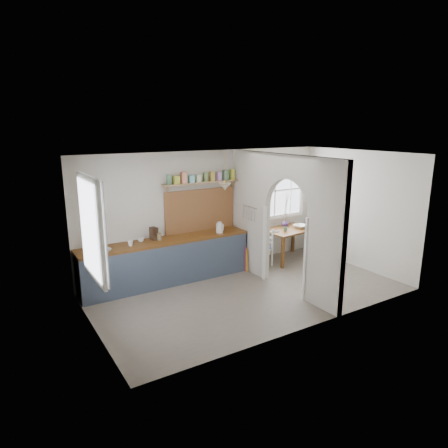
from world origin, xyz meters
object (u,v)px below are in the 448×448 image
dining_table (288,244)px  vase (285,223)px  chair_right (316,236)px  kettle (219,227)px  chair_left (261,248)px

dining_table → vase: 0.51m
dining_table → vase: bearing=68.8°
chair_right → kettle: size_ratio=3.77×
kettle → chair_left: bearing=-26.3°
chair_right → vase: vase is taller
kettle → vase: bearing=-16.5°
kettle → chair_right: bearing=-20.6°
dining_table → chair_left: chair_left is taller
chair_left → vase: bearing=93.7°
dining_table → kettle: bearing=170.8°
chair_left → vase: (0.87, 0.22, 0.41)m
chair_left → chair_right: bearing=81.6°
dining_table → chair_right: chair_right is taller
chair_left → chair_right: 1.76m
chair_right → vase: size_ratio=4.85×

